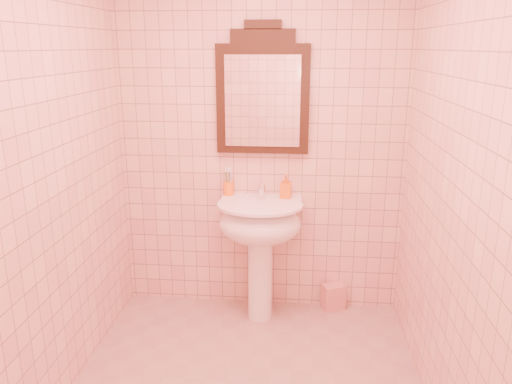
# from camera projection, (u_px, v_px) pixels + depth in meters

# --- Properties ---
(back_wall) EXTENTS (2.00, 0.02, 2.50)m
(back_wall) POSITION_uv_depth(u_px,v_px,m) (261.00, 140.00, 3.47)
(back_wall) COLOR beige
(back_wall) RESTS_ON floor
(pedestal_sink) EXTENTS (0.58, 0.58, 0.86)m
(pedestal_sink) POSITION_uv_depth(u_px,v_px,m) (260.00, 231.00, 3.42)
(pedestal_sink) COLOR white
(pedestal_sink) RESTS_ON floor
(faucet) EXTENTS (0.04, 0.16, 0.11)m
(faucet) POSITION_uv_depth(u_px,v_px,m) (262.00, 189.00, 3.47)
(faucet) COLOR white
(faucet) RESTS_ON pedestal_sink
(mirror) EXTENTS (0.63, 0.06, 0.88)m
(mirror) POSITION_uv_depth(u_px,v_px,m) (263.00, 94.00, 3.35)
(mirror) COLOR black
(mirror) RESTS_ON back_wall
(toothbrush_cup) EXTENTS (0.07, 0.07, 0.17)m
(toothbrush_cup) POSITION_uv_depth(u_px,v_px,m) (229.00, 188.00, 3.54)
(toothbrush_cup) COLOR orange
(toothbrush_cup) RESTS_ON pedestal_sink
(soap_dispenser) EXTENTS (0.08, 0.08, 0.17)m
(soap_dispenser) POSITION_uv_depth(u_px,v_px,m) (286.00, 186.00, 3.46)
(soap_dispenser) COLOR orange
(soap_dispenser) RESTS_ON pedestal_sink
(towel) EXTENTS (0.19, 0.16, 0.19)m
(towel) POSITION_uv_depth(u_px,v_px,m) (333.00, 297.00, 3.69)
(towel) COLOR #ECA38B
(towel) RESTS_ON floor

